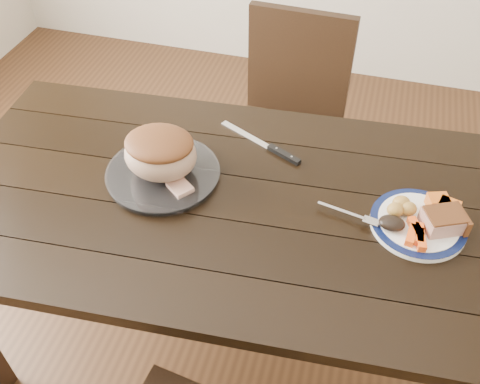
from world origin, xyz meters
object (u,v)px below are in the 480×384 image
(carving_knife, at_px, (274,149))
(pork_slice, at_px, (443,221))
(dinner_plate, at_px, (418,224))
(chair_far, at_px, (289,116))
(fork, at_px, (353,215))
(roast_joint, at_px, (161,155))
(serving_platter, at_px, (163,174))
(dining_table, at_px, (216,216))

(carving_knife, bearing_deg, pork_slice, 3.77)
(dinner_plate, relative_size, pork_slice, 2.53)
(chair_far, height_order, pork_slice, chair_far)
(pork_slice, height_order, fork, pork_slice)
(dinner_plate, xyz_separation_m, carving_knife, (-0.45, 0.21, -0.00))
(roast_joint, bearing_deg, serving_platter, 90.00)
(pork_slice, distance_m, roast_joint, 0.80)
(dining_table, relative_size, roast_joint, 7.76)
(chair_far, relative_size, fork, 5.24)
(serving_platter, xyz_separation_m, pork_slice, (0.80, -0.00, 0.03))
(pork_slice, relative_size, carving_knife, 0.35)
(carving_knife, bearing_deg, fork, -13.87)
(pork_slice, relative_size, roast_joint, 0.48)
(chair_far, height_order, roast_joint, chair_far)
(fork, bearing_deg, carving_knife, 151.62)
(roast_joint, bearing_deg, dinner_plate, 0.15)
(dinner_plate, bearing_deg, chair_far, 124.92)
(fork, bearing_deg, pork_slice, 16.97)
(fork, height_order, carving_knife, fork)
(serving_platter, xyz_separation_m, carving_knife, (0.29, 0.21, -0.00))
(dining_table, height_order, serving_platter, serving_platter)
(dinner_plate, distance_m, roast_joint, 0.75)
(serving_platter, distance_m, fork, 0.57)
(dinner_plate, distance_m, fork, 0.18)
(dinner_plate, bearing_deg, serving_platter, -179.85)
(fork, relative_size, carving_knife, 0.60)
(serving_platter, bearing_deg, fork, -2.45)
(dinner_plate, xyz_separation_m, fork, (-0.18, -0.03, 0.01))
(pork_slice, bearing_deg, serving_platter, 179.80)
(dining_table, bearing_deg, carving_knife, 63.37)
(roast_joint, distance_m, carving_knife, 0.37)
(serving_platter, bearing_deg, carving_knife, 35.29)
(fork, height_order, roast_joint, roast_joint)
(fork, bearing_deg, chair_far, 125.12)
(dining_table, distance_m, pork_slice, 0.64)
(dinner_plate, relative_size, fork, 1.46)
(serving_platter, xyz_separation_m, fork, (0.57, -0.02, 0.01))
(serving_platter, distance_m, roast_joint, 0.08)
(serving_platter, height_order, roast_joint, roast_joint)
(chair_far, height_order, serving_platter, chair_far)
(dining_table, relative_size, pork_slice, 16.16)
(pork_slice, xyz_separation_m, carving_knife, (-0.51, 0.21, -0.04))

